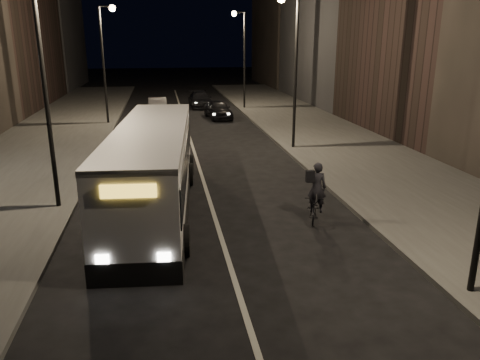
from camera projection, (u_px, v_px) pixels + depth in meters
name	position (u px, v px, depth m)	size (l,w,h in m)	color
ground	(223.00, 244.00, 14.42)	(180.00, 180.00, 0.00)	black
sidewalk_right	(330.00, 139.00, 28.95)	(7.00, 70.00, 0.16)	#3B3B38
sidewalk_left	(41.00, 150.00, 26.27)	(7.00, 70.00, 0.16)	#3B3B38
streetlight_right_mid	(291.00, 52.00, 25.02)	(1.20, 0.44, 8.12)	black
streetlight_right_far	(241.00, 47.00, 40.12)	(1.20, 0.44, 8.12)	black
streetlight_left_near	(50.00, 60.00, 15.79)	(1.20, 0.44, 8.12)	black
streetlight_left_far	(106.00, 49.00, 32.78)	(1.20, 0.44, 8.12)	black
city_bus	(153.00, 165.00, 16.92)	(3.43, 11.64, 3.10)	silver
cyclist_on_bicycle	(315.00, 201.00, 16.11)	(1.19, 1.95, 2.12)	black
car_near	(218.00, 109.00, 36.76)	(1.69, 4.19, 1.43)	black
car_mid	(158.00, 105.00, 39.22)	(1.47, 4.20, 1.39)	#343436
car_far	(200.00, 100.00, 42.77)	(1.91, 4.69, 1.36)	black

